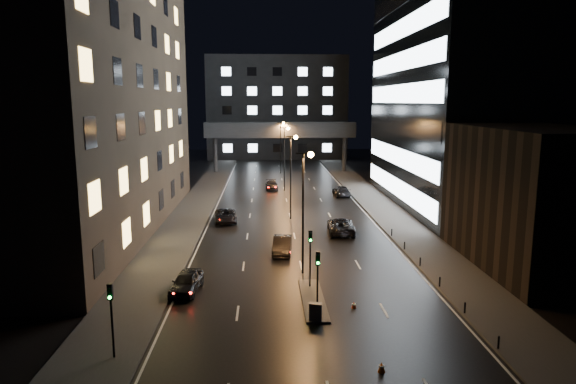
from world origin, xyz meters
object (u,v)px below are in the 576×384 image
at_px(car_toward_b, 341,191).
at_px(car_toward_a, 341,226).
at_px(car_away_c, 226,216).
at_px(car_away_d, 272,185).
at_px(car_away_a, 187,282).
at_px(car_away_b, 282,245).
at_px(utility_cabinet, 316,312).

bearing_deg(car_toward_b, car_toward_a, 78.89).
bearing_deg(car_away_c, car_away_d, 69.71).
relative_size(car_away_d, car_toward_a, 0.81).
height_order(car_toward_a, car_toward_b, car_toward_a).
relative_size(car_away_a, car_toward_a, 0.78).
xyz_separation_m(car_away_b, car_away_c, (-6.25, 12.99, -0.06)).
distance_m(car_away_c, car_away_d, 23.14).
height_order(car_toward_b, utility_cabinet, car_toward_b).
relative_size(car_away_b, utility_cabinet, 4.14).
bearing_deg(car_away_b, car_toward_b, 76.31).
distance_m(car_away_c, car_toward_b, 22.96).
relative_size(car_away_c, car_toward_a, 0.90).
distance_m(car_away_a, car_away_c, 22.67).
distance_m(car_away_d, car_toward_a, 29.05).
bearing_deg(car_toward_a, car_away_d, -72.15).
xyz_separation_m(car_away_c, utility_cabinet, (7.87, -28.44, -0.01)).
bearing_deg(car_toward_b, utility_cabinet, 76.96).
bearing_deg(car_away_b, car_away_d, 95.85).
relative_size(car_away_a, car_toward_b, 0.90).
bearing_deg(car_away_d, car_away_a, -100.31).
height_order(car_away_b, car_toward_a, car_toward_a).
bearing_deg(car_away_a, car_away_c, 93.46).
height_order(car_away_c, car_away_d, car_away_c).
height_order(car_toward_a, utility_cabinet, car_toward_a).
bearing_deg(car_away_d, car_away_b, -90.67).
relative_size(car_toward_a, utility_cabinet, 5.08).
bearing_deg(car_away_a, car_away_b, 58.72).
bearing_deg(car_away_a, car_away_d, 87.77).
bearing_deg(car_away_b, car_away_c, 120.74).
bearing_deg(car_away_a, utility_cabinet, -25.86).
bearing_deg(car_toward_a, car_toward_b, -94.87).
bearing_deg(car_toward_a, car_away_c, -20.44).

